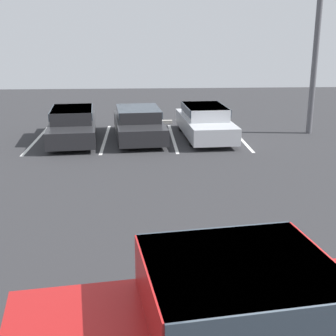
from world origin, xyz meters
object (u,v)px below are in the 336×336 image
at_px(parked_sedan_c, 205,121).
at_px(pickup_truck, 261,329).
at_px(wheel_stop_curb, 153,122).
at_px(parked_sedan_b, 139,122).
at_px(parked_sedan_a, 73,124).
at_px(light_post, 316,43).

bearing_deg(parked_sedan_c, pickup_truck, -8.54).
distance_m(pickup_truck, wheel_stop_curb, 16.83).
relative_size(parked_sedan_b, parked_sedan_c, 0.97).
height_order(parked_sedan_a, light_post, light_post).
height_order(parked_sedan_c, light_post, light_post).
bearing_deg(wheel_stop_curb, light_post, -20.95).
distance_m(parked_sedan_b, wheel_stop_curb, 3.19).
relative_size(parked_sedan_b, light_post, 0.72).
bearing_deg(pickup_truck, parked_sedan_b, 88.08).
distance_m(pickup_truck, parked_sedan_a, 14.17).
distance_m(parked_sedan_b, light_post, 7.78).
relative_size(parked_sedan_a, light_post, 0.74).
bearing_deg(parked_sedan_c, parked_sedan_a, -91.46).
relative_size(parked_sedan_a, wheel_stop_curb, 2.72).
height_order(parked_sedan_b, parked_sedan_c, parked_sedan_c).
xyz_separation_m(parked_sedan_c, wheel_stop_curb, (-2.00, 3.02, -0.62)).
bearing_deg(wheel_stop_curb, parked_sedan_c, -56.53).
relative_size(parked_sedan_c, light_post, 0.74).
distance_m(parked_sedan_c, light_post, 5.42).
height_order(parked_sedan_a, wheel_stop_curb, parked_sedan_a).
distance_m(parked_sedan_b, parked_sedan_c, 2.66).
bearing_deg(light_post, parked_sedan_b, -175.39).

